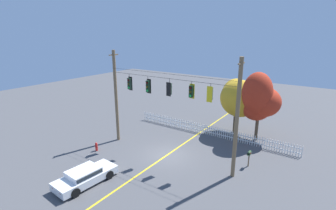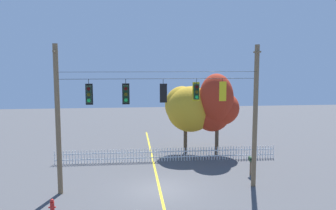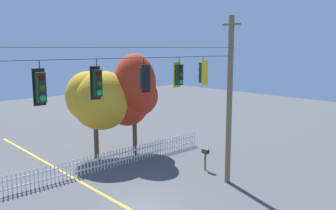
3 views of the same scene
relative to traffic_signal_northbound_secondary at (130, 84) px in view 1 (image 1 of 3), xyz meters
The scene contains 14 objects.
ground 7.26m from the traffic_signal_northbound_secondary, ahead, with size 80.00×80.00×0.00m, color #4C4C4F.
lane_centerline_stripe 7.26m from the traffic_signal_northbound_secondary, ahead, with size 0.16×36.00×0.01m, color gold.
signal_support_span 4.39m from the traffic_signal_northbound_secondary, ahead, with size 12.26×1.10×8.90m.
traffic_signal_northbound_secondary is the anchor object (origin of this frame).
traffic_signal_northbound_primary 2.15m from the traffic_signal_northbound_secondary, ahead, with size 0.43×0.38×1.53m.
traffic_signal_eastbound_side 4.38m from the traffic_signal_northbound_secondary, ahead, with size 0.43×0.38×1.42m.
traffic_signal_southbound_primary 6.40m from the traffic_signal_northbound_secondary, ahead, with size 0.43×0.38×1.38m.
traffic_signal_westbound_side 8.00m from the traffic_signal_northbound_secondary, ahead, with size 0.43×0.38×1.37m.
white_picket_fence 9.79m from the traffic_signal_northbound_secondary, 49.50° to the left, with size 17.52×0.06×1.07m.
autumn_maple_near_fence 11.44m from the traffic_signal_northbound_secondary, 49.67° to the left, with size 4.17×3.78×5.81m.
autumn_maple_mid 12.50m from the traffic_signal_northbound_secondary, 39.12° to the left, with size 3.80×3.65×6.90m.
parked_car 8.89m from the traffic_signal_northbound_secondary, 75.64° to the right, with size 2.23×4.61×1.15m.
fire_hydrant 6.51m from the traffic_signal_northbound_secondary, 120.02° to the right, with size 0.38×0.22×0.80m.
roadside_mailbox 11.91m from the traffic_signal_northbound_secondary, 11.09° to the left, with size 0.25×0.44×1.33m.
Camera 1 is at (11.42, -16.64, 10.42)m, focal length 26.95 mm.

